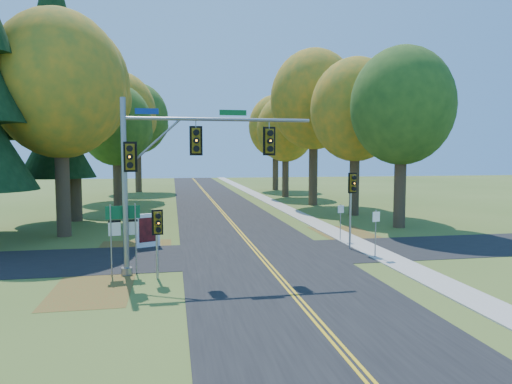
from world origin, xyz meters
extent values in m
plane|color=#425B20|center=(0.00, 0.00, 0.00)|extent=(160.00, 160.00, 0.00)
cube|color=black|center=(0.00, 0.00, 0.01)|extent=(8.00, 160.00, 0.02)
cube|color=black|center=(0.00, 2.00, 0.01)|extent=(60.00, 6.00, 0.02)
cube|color=gold|center=(-0.10, 0.00, 0.03)|extent=(0.10, 160.00, 0.01)
cube|color=gold|center=(0.10, 0.00, 0.03)|extent=(0.10, 160.00, 0.01)
cube|color=#9E998E|center=(6.20, 0.00, 0.03)|extent=(1.60, 160.00, 0.06)
cube|color=brown|center=(-6.50, 4.00, 0.01)|extent=(4.00, 6.00, 0.00)
cube|color=brown|center=(6.80, 6.00, 0.01)|extent=(3.50, 8.00, 0.00)
cube|color=brown|center=(-7.50, -3.00, 0.01)|extent=(3.00, 5.00, 0.00)
cylinder|color=#38281C|center=(-11.20, 9.30, 3.38)|extent=(0.86, 0.86, 6.75)
ellipsoid|color=orange|center=(-11.20, 9.30, 9.55)|extent=(8.00, 8.00, 9.20)
sphere|color=orange|center=(-9.60, 10.50, 8.75)|extent=(4.80, 4.80, 4.80)
sphere|color=orange|center=(-12.60, 8.50, 10.35)|extent=(4.40, 4.40, 4.40)
cylinder|color=#38281C|center=(11.50, 8.70, 3.04)|extent=(0.83, 0.83, 6.08)
ellipsoid|color=#3F651F|center=(11.50, 8.70, 8.60)|extent=(7.20, 7.20, 8.28)
sphere|color=#3F651F|center=(12.94, 9.78, 7.88)|extent=(4.32, 4.32, 4.32)
sphere|color=#3F651F|center=(10.24, 7.98, 9.32)|extent=(3.96, 3.96, 3.96)
cylinder|color=#38281C|center=(-11.80, 16.20, 3.71)|extent=(0.89, 0.89, 7.42)
ellipsoid|color=orange|center=(-11.80, 16.20, 10.43)|extent=(8.60, 8.60, 9.89)
sphere|color=orange|center=(-10.08, 17.49, 9.57)|extent=(5.16, 5.16, 5.16)
sphere|color=orange|center=(-13.30, 15.34, 11.29)|extent=(4.73, 4.73, 4.73)
cylinder|color=#38281C|center=(10.90, 15.50, 3.15)|extent=(0.84, 0.84, 6.30)
ellipsoid|color=orange|center=(10.90, 15.50, 8.96)|extent=(7.60, 7.60, 8.74)
sphere|color=orange|center=(12.42, 16.64, 8.20)|extent=(4.56, 4.56, 4.56)
sphere|color=orange|center=(9.57, 14.74, 9.72)|extent=(4.18, 4.18, 4.18)
cylinder|color=#38281C|center=(-9.60, 24.40, 2.81)|extent=(0.81, 0.81, 5.62)
ellipsoid|color=#3F651F|center=(-9.60, 24.40, 8.00)|extent=(6.80, 6.80, 7.82)
sphere|color=#3F651F|center=(-8.24, 25.42, 7.33)|extent=(4.08, 4.08, 4.08)
sphere|color=#3F651F|center=(-10.79, 23.72, 8.69)|extent=(3.74, 3.74, 3.74)
cylinder|color=#38281C|center=(9.80, 23.60, 3.83)|extent=(0.90, 0.90, 7.65)
ellipsoid|color=orange|center=(9.80, 23.60, 10.73)|extent=(8.80, 8.80, 10.12)
sphere|color=orange|center=(11.56, 24.92, 9.85)|extent=(5.28, 5.28, 5.28)
sphere|color=orange|center=(8.26, 22.72, 11.61)|extent=(4.84, 4.84, 4.84)
cylinder|color=#38281C|center=(-10.20, 33.10, 3.49)|extent=(0.87, 0.87, 6.98)
ellipsoid|color=orange|center=(-10.20, 33.10, 9.85)|extent=(8.20, 8.20, 9.43)
sphere|color=orange|center=(-8.56, 34.33, 9.03)|extent=(4.92, 4.92, 4.92)
sphere|color=orange|center=(-11.63, 32.28, 10.67)|extent=(4.51, 4.51, 4.51)
cylinder|color=#38281C|center=(9.20, 32.80, 2.93)|extent=(0.82, 0.82, 5.85)
ellipsoid|color=orange|center=(9.20, 32.80, 8.30)|extent=(7.00, 7.00, 8.05)
sphere|color=orange|center=(10.60, 33.85, 7.60)|extent=(4.20, 4.20, 4.20)
sphere|color=orange|center=(7.97, 32.10, 9.00)|extent=(3.85, 3.85, 3.85)
cylinder|color=#38281C|center=(-9.00, 44.00, 3.60)|extent=(0.88, 0.88, 7.20)
ellipsoid|color=#3F651F|center=(-9.00, 44.00, 10.14)|extent=(8.40, 8.40, 9.66)
sphere|color=#3F651F|center=(-7.32, 45.26, 9.30)|extent=(5.04, 5.04, 5.04)
sphere|color=#3F651F|center=(-10.47, 43.16, 10.98)|extent=(4.62, 4.62, 4.62)
cylinder|color=#38281C|center=(10.40, 43.50, 3.26)|extent=(0.85, 0.85, 6.53)
ellipsoid|color=orange|center=(10.40, 43.50, 9.26)|extent=(7.80, 7.80, 8.97)
sphere|color=orange|center=(11.96, 44.67, 8.47)|extent=(4.68, 4.68, 4.68)
sphere|color=orange|center=(9.04, 42.72, 10.04)|extent=(4.29, 4.29, 4.29)
cylinder|color=#38281C|center=(-13.00, 16.00, 1.71)|extent=(0.50, 0.50, 3.42)
cone|color=black|center=(-13.00, 16.00, 6.15)|extent=(5.60, 5.60, 5.45)
cone|color=black|center=(-13.00, 16.00, 10.04)|extent=(4.57, 4.57, 5.45)
cone|color=black|center=(-13.00, 16.00, 13.94)|extent=(3.55, 3.55, 5.45)
cylinder|color=gray|center=(-6.38, -1.09, 3.80)|extent=(0.24, 0.24, 7.60)
cylinder|color=gray|center=(-6.38, -1.09, 0.16)|extent=(0.48, 0.48, 0.33)
cylinder|color=gray|center=(-2.31, -1.07, 6.73)|extent=(8.14, 0.18, 0.15)
cylinder|color=gray|center=(-5.19, -1.08, 5.64)|extent=(2.45, 0.11, 2.24)
cylinder|color=gray|center=(-3.34, -1.08, 6.53)|extent=(0.04, 0.04, 0.39)
cube|color=#72590C|center=(-3.34, -1.08, 5.80)|extent=(0.37, 0.33, 1.09)
cube|color=black|center=(-3.34, -1.08, 5.80)|extent=(0.56, 0.03, 1.28)
sphere|color=orange|center=(-3.34, -1.33, 5.80)|extent=(0.20, 0.20, 0.20)
cylinder|color=black|center=(-3.34, -1.33, 6.14)|extent=(0.26, 0.17, 0.26)
cylinder|color=black|center=(-3.34, -1.33, 5.80)|extent=(0.26, 0.17, 0.26)
cylinder|color=black|center=(-3.34, -1.33, 5.45)|extent=(0.26, 0.17, 0.26)
cylinder|color=gray|center=(-0.09, -1.06, 6.53)|extent=(0.04, 0.04, 0.39)
cube|color=#72590C|center=(-0.09, -1.06, 5.80)|extent=(0.37, 0.33, 1.09)
cube|color=black|center=(-0.09, -1.06, 5.80)|extent=(0.56, 0.03, 1.28)
sphere|color=orange|center=(-0.09, -1.31, 5.80)|extent=(0.20, 0.20, 0.20)
cylinder|color=black|center=(-0.09, -1.31, 6.14)|extent=(0.26, 0.17, 0.26)
cylinder|color=black|center=(-0.09, -1.31, 5.80)|extent=(0.26, 0.17, 0.26)
cylinder|color=black|center=(-0.09, -1.31, 5.45)|extent=(0.26, 0.17, 0.26)
cube|color=#72590C|center=(-6.11, -1.25, 5.10)|extent=(0.37, 0.33, 1.09)
cube|color=black|center=(-6.11, -1.25, 5.10)|extent=(0.56, 0.03, 1.28)
sphere|color=orange|center=(-6.11, -1.50, 5.10)|extent=(0.20, 0.20, 0.20)
cylinder|color=black|center=(-6.11, -1.50, 5.45)|extent=(0.26, 0.17, 0.26)
cylinder|color=black|center=(-6.11, -1.50, 5.10)|extent=(0.26, 0.17, 0.26)
cylinder|color=black|center=(-6.11, -1.50, 4.75)|extent=(0.26, 0.17, 0.26)
cube|color=navy|center=(-5.40, -1.08, 7.03)|extent=(0.98, 0.05, 0.24)
cube|color=#0C5926|center=(-1.71, -1.07, 7.03)|extent=(1.19, 0.05, 0.24)
cylinder|color=#95989D|center=(5.18, 2.26, 2.07)|extent=(0.11, 0.11, 4.13)
cube|color=#72590C|center=(5.18, 2.05, 3.66)|extent=(0.32, 0.29, 0.94)
cube|color=black|center=(5.18, 2.05, 3.66)|extent=(0.49, 0.03, 1.11)
sphere|color=orange|center=(5.19, 1.83, 3.66)|extent=(0.17, 0.17, 0.17)
cylinder|color=black|center=(5.19, 1.83, 3.96)|extent=(0.23, 0.15, 0.23)
cylinder|color=black|center=(5.19, 1.83, 3.66)|extent=(0.23, 0.15, 0.23)
cylinder|color=black|center=(5.19, 1.83, 3.36)|extent=(0.23, 0.15, 0.23)
cylinder|color=#969A9E|center=(-5.05, -1.93, 1.43)|extent=(0.11, 0.11, 2.86)
cube|color=#72590C|center=(-5.01, -2.12, 2.41)|extent=(0.35, 0.32, 0.89)
cube|color=black|center=(-5.01, -2.12, 2.41)|extent=(0.46, 0.12, 1.05)
sphere|color=orange|center=(-4.97, -2.32, 2.41)|extent=(0.16, 0.16, 0.16)
cylinder|color=black|center=(-4.97, -2.32, 2.70)|extent=(0.24, 0.18, 0.21)
cylinder|color=black|center=(-4.97, -2.32, 2.41)|extent=(0.24, 0.18, 0.21)
cylinder|color=black|center=(-4.97, -2.32, 2.13)|extent=(0.24, 0.18, 0.21)
cylinder|color=gray|center=(-7.00, -1.08, 1.54)|extent=(0.06, 0.06, 3.08)
cylinder|color=gray|center=(-5.99, -0.93, 1.54)|extent=(0.06, 0.06, 3.08)
cube|color=#0B512B|center=(-6.50, -0.97, 2.72)|extent=(1.43, 0.25, 0.56)
cube|color=silver|center=(-6.50, -0.97, 2.72)|extent=(1.22, 0.18, 0.08)
cube|color=silver|center=(-6.85, -1.02, 2.00)|extent=(0.51, 0.12, 0.56)
cube|color=black|center=(-6.85, -1.02, 2.34)|extent=(0.51, 0.08, 0.10)
cube|color=silver|center=(-6.14, -0.92, 2.00)|extent=(0.51, 0.12, 0.56)
cube|color=black|center=(-6.14, -0.92, 2.34)|extent=(0.51, 0.08, 0.10)
cube|color=white|center=(-5.78, 4.83, 0.95)|extent=(1.33, 0.71, 1.89)
cube|color=maroon|center=(-5.74, 4.73, 1.00)|extent=(0.98, 0.43, 1.37)
cube|color=white|center=(-6.27, 4.63, 0.16)|extent=(0.11, 0.11, 0.32)
cube|color=white|center=(-5.30, 5.04, 0.16)|extent=(0.11, 0.11, 0.32)
cylinder|color=gray|center=(5.52, 4.59, 1.12)|extent=(0.05, 0.05, 2.24)
cube|color=silver|center=(5.52, 4.57, 1.93)|extent=(0.42, 0.15, 0.46)
cylinder|color=gray|center=(5.62, 0.00, 1.21)|extent=(0.06, 0.06, 2.42)
cube|color=white|center=(5.62, -0.02, 2.09)|extent=(0.45, 0.18, 0.50)
cylinder|color=gray|center=(-6.87, 4.63, 1.22)|extent=(0.06, 0.06, 2.44)
cube|color=silver|center=(-6.87, 4.60, 2.11)|extent=(0.47, 0.07, 0.50)
camera|label=1|loc=(-4.38, -21.15, 5.21)|focal=32.00mm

